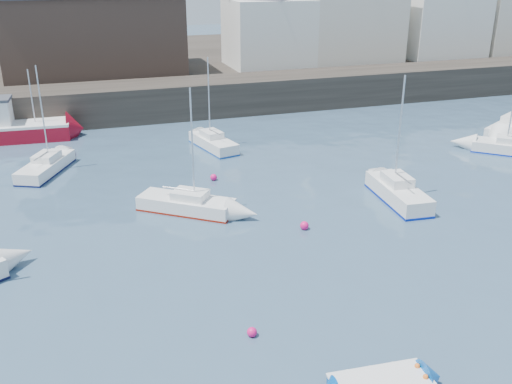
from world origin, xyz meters
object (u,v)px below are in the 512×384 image
object	(u,v)px
sailboat_b	(187,204)
buoy_near	(252,336)
sailboat_c	(398,192)
buoy_far	(214,180)
fishing_boat	(11,127)
sailboat_f	(213,142)
buoy_mid	(304,229)
sailboat_h	(46,166)

from	to	relation	value
sailboat_b	buoy_near	bearing A→B (deg)	-90.20
sailboat_c	buoy_far	distance (m)	11.30
fishing_boat	sailboat_f	size ratio (longest dim) A/B	1.26
fishing_boat	buoy_mid	distance (m)	26.46
sailboat_b	buoy_near	world-z (taller)	sailboat_b
sailboat_f	buoy_near	size ratio (longest dim) A/B	17.49
sailboat_c	buoy_near	xyz separation A→B (m)	(-11.83, -9.52, -0.54)
sailboat_b	buoy_mid	distance (m)	6.69
sailboat_b	sailboat_h	xyz separation A→B (m)	(-7.41, 8.98, -0.00)
fishing_boat	sailboat_h	distance (m)	8.92
sailboat_b	buoy_far	size ratio (longest dim) A/B	16.23
buoy_near	sailboat_c	bearing A→B (deg)	38.82
fishing_boat	buoy_near	size ratio (longest dim) A/B	21.96
buoy_near	buoy_mid	xyz separation A→B (m)	(5.31, 7.73, 0.00)
sailboat_f	sailboat_h	world-z (taller)	sailboat_h
sailboat_f	buoy_mid	world-z (taller)	sailboat_f
sailboat_f	buoy_near	distance (m)	22.82
sailboat_c	sailboat_f	size ratio (longest dim) A/B	1.09
sailboat_b	buoy_near	size ratio (longest dim) A/B	18.37
sailboat_c	sailboat_h	distance (m)	22.28
buoy_far	buoy_near	bearing A→B (deg)	-99.28
fishing_boat	buoy_near	world-z (taller)	fishing_boat
fishing_boat	sailboat_b	xyz separation A→B (m)	(9.96, -17.51, -0.58)
sailboat_f	buoy_near	xyz separation A→B (m)	(-4.21, -22.42, -0.46)
sailboat_b	sailboat_c	size ratio (longest dim) A/B	0.97
sailboat_c	buoy_near	bearing A→B (deg)	-141.18
sailboat_b	sailboat_f	distance (m)	11.38
sailboat_h	buoy_near	size ratio (longest dim) A/B	18.26
sailboat_f	buoy_far	size ratio (longest dim) A/B	15.45
fishing_boat	buoy_far	world-z (taller)	fishing_boat
sailboat_c	sailboat_f	distance (m)	14.98
sailboat_b	sailboat_h	bearing A→B (deg)	129.53
sailboat_f	fishing_boat	bearing A→B (deg)	153.92
sailboat_c	buoy_near	size ratio (longest dim) A/B	18.98
sailboat_f	buoy_near	bearing A→B (deg)	-100.64
fishing_boat	buoy_near	bearing A→B (deg)	-71.32
sailboat_f	sailboat_h	xyz separation A→B (m)	(-11.58, -1.61, -0.02)
sailboat_c	buoy_mid	distance (m)	6.79
sailboat_b	fishing_boat	bearing A→B (deg)	119.64
sailboat_h	fishing_boat	bearing A→B (deg)	106.66
sailboat_b	buoy_mid	world-z (taller)	sailboat_b
sailboat_f	buoy_far	world-z (taller)	sailboat_f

